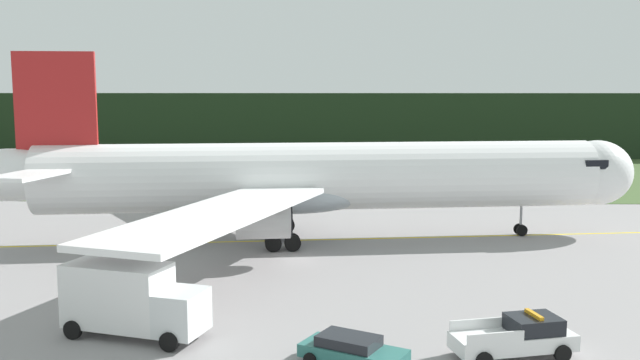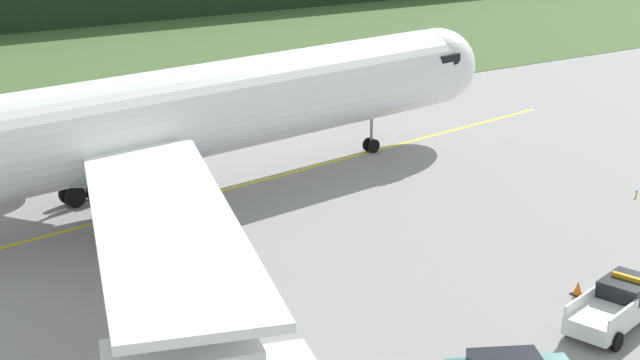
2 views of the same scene
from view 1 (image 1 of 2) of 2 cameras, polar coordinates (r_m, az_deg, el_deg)
The scene contains 9 objects.
ground at distance 48.17m, azimuth -2.48°, elevation -6.55°, with size 320.00×320.00×0.00m, color gray.
grass_verge at distance 95.21m, azimuth -0.37°, elevation 0.44°, with size 320.00×47.13×0.04m, color #415A2E.
distant_tree_line at distance 119.98m, azimuth 0.08°, elevation 4.51°, with size 288.00×5.29×10.94m, color black.
taxiway_centerline_main at distance 54.41m, azimuth 0.05°, elevation -4.90°, with size 67.87×0.30×0.01m, color yellow.
airliner at distance 53.52m, azimuth -0.66°, elevation 0.15°, with size 52.15×45.06×14.36m.
ops_pickup_truck at distance 32.36m, azimuth 15.85°, elevation -12.24°, with size 5.67×3.21×1.94m.
catering_truck at distance 34.50m, azimuth -15.22°, elevation -9.35°, with size 7.19×4.24×3.63m.
staff_car at distance 30.34m, azimuth 2.64°, elevation -13.71°, with size 4.82×3.68×1.30m.
apron_cone at distance 35.37m, azimuth 16.16°, elevation -11.55°, with size 0.50×0.50×0.63m.
Camera 1 is at (3.50, -46.61, 11.65)m, focal length 39.13 mm.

